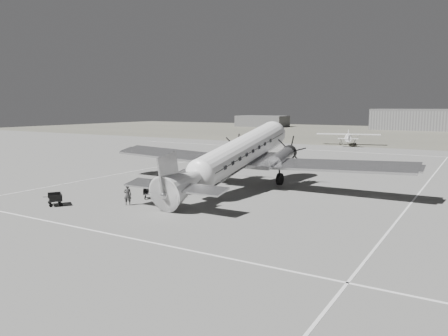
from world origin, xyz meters
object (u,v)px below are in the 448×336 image
ramp_agent (170,187)px  passenger (180,187)px  shed_secondary (262,121)px  baggage_cart_near (152,193)px  ground_crew (128,195)px  baggage_cart_far (55,199)px  hangar_main (444,120)px  dc3_airliner (236,158)px  light_plane_left (348,139)px

ramp_agent → passenger: ramp_agent is taller
shed_secondary → baggage_cart_near: size_ratio=11.94×
baggage_cart_near → ground_crew: bearing=-126.9°
baggage_cart_far → hangar_main: bearing=116.5°
dc3_airliner → passenger: bearing=-121.5°
shed_secondary → dc3_airliner: size_ratio=0.59×
light_plane_left → passenger: size_ratio=8.19×
passenger → hangar_main: bearing=-28.4°
light_plane_left → passenger: (1.04, -55.57, -0.51)m
shed_secondary → passenger: (49.82, -117.75, -1.26)m
hangar_main → light_plane_left: bearing=-99.5°
dc3_airliner → light_plane_left: size_ratio=2.53×
light_plane_left → ramp_agent: size_ratio=6.53×
shed_secondary → dc3_airliner: bearing=-65.1°
ground_crew → baggage_cart_near: bearing=-128.3°
baggage_cart_near → shed_secondary: bearing=75.5°
baggage_cart_near → baggage_cart_far: size_ratio=0.96×
hangar_main → baggage_cart_near: 125.54m
passenger → light_plane_left: bearing=-22.6°
shed_secondary → ground_crew: shed_secondary is taller
passenger → baggage_cart_far: bearing=119.8°
baggage_cart_far → ground_crew: 5.52m
baggage_cart_far → ground_crew: (4.73, 2.82, 0.35)m
light_plane_left → baggage_cart_near: (-0.08, -57.81, -0.82)m
hangar_main → dc3_airliner: bearing=-93.6°
baggage_cart_near → ramp_agent: ramp_agent is taller
light_plane_left → baggage_cart_far: light_plane_left is taller
dc3_airliner → baggage_cart_near: 8.23m
ground_crew → ramp_agent: (1.15, 3.65, 0.13)m
dc3_airliner → ground_crew: size_ratio=19.22×
ground_crew → ramp_agent: 3.83m
hangar_main → light_plane_left: size_ratio=3.49×
baggage_cart_far → ramp_agent: (5.87, 6.48, 0.48)m
hangar_main → shed_secondary: (-60.00, -5.00, -1.30)m
ramp_agent → passenger: (-0.01, 1.43, -0.19)m
passenger → baggage_cart_near: bearing=129.7°
light_plane_left → baggage_cart_far: 63.66m
hangar_main → ground_crew: (-11.32, -127.83, -2.51)m
light_plane_left → baggage_cart_far: bearing=-109.4°
dc3_airliner → passenger: size_ratio=20.69×
shed_secondary → light_plane_left: size_ratio=1.49×
light_plane_left → ground_crew: 60.65m
baggage_cart_near → ground_crew: ground_crew is taller
baggage_cart_near → ramp_agent: bearing=-0.8°
dc3_airliner → baggage_cart_near: bearing=-120.0°
baggage_cart_far → dc3_airliner: bearing=88.9°
baggage_cart_near → passenger: size_ratio=1.03×
shed_secondary → baggage_cart_far: size_ratio=11.48×
baggage_cart_near → baggage_cart_far: baggage_cart_far is taller
hangar_main → baggage_cart_far: (-16.05, -130.66, -2.86)m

